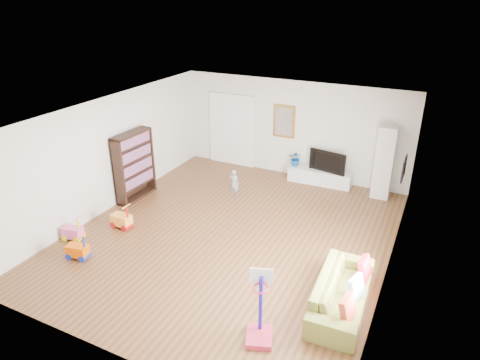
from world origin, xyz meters
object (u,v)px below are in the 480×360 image
at_px(media_console, 320,177).
at_px(sofa, 342,292).
at_px(basketball_hoop, 260,308).
at_px(bookshelf, 134,166).

relative_size(media_console, sofa, 0.84).
bearing_deg(basketball_hoop, sofa, 34.00).
xyz_separation_m(bookshelf, basketball_hoop, (4.79, -3.10, -0.28)).
height_order(bookshelf, sofa, bookshelf).
height_order(media_console, bookshelf, bookshelf).
bearing_deg(basketball_hoop, bookshelf, 127.39).
distance_m(media_console, bookshelf, 4.96).
bearing_deg(media_console, sofa, -71.34).
xyz_separation_m(media_console, basketball_hoop, (0.82, -5.99, 0.39)).
height_order(media_console, basketball_hoop, basketball_hoop).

